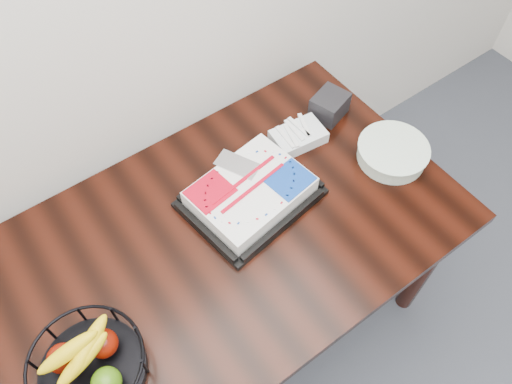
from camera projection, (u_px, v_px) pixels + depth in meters
table at (184, 275)px, 1.56m from camera, size 1.80×0.90×0.75m
cake_tray at (250, 193)px, 1.59m from camera, size 0.44×0.37×0.08m
fruit_basket at (88, 365)px, 1.26m from camera, size 0.30×0.30×0.16m
plate_stack at (392, 153)px, 1.69m from camera, size 0.24×0.24×0.06m
fork_bag at (298, 136)px, 1.74m from camera, size 0.19×0.14×0.05m
napkin_box at (329, 106)px, 1.80m from camera, size 0.15×0.14×0.09m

